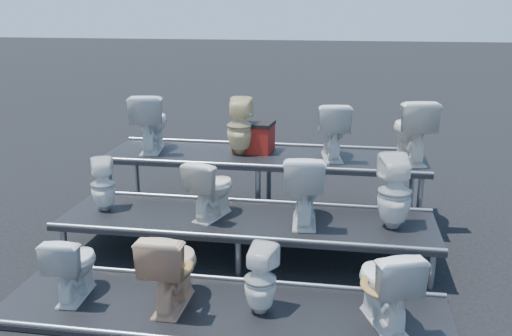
% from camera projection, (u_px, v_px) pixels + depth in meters
% --- Properties ---
extents(ground, '(80.00, 80.00, 0.00)m').
position_uv_depth(ground, '(247.00, 256.00, 6.55)').
color(ground, black).
rests_on(ground, ground).
extents(tier_front, '(4.20, 1.20, 0.06)m').
position_uv_depth(tier_front, '(222.00, 311.00, 5.31)').
color(tier_front, black).
rests_on(tier_front, ground).
extents(tier_mid, '(4.20, 1.20, 0.46)m').
position_uv_depth(tier_mid, '(246.00, 237.00, 6.49)').
color(tier_mid, black).
rests_on(tier_mid, ground).
extents(tier_back, '(4.20, 1.20, 0.86)m').
position_uv_depth(tier_back, '(264.00, 186.00, 7.66)').
color(tier_back, black).
rests_on(tier_back, ground).
extents(toilet_0, '(0.40, 0.66, 0.66)m').
position_uv_depth(toilet_0, '(73.00, 265.00, 5.44)').
color(toilet_0, silver).
rests_on(toilet_0, tier_front).
extents(toilet_1, '(0.45, 0.77, 0.77)m').
position_uv_depth(toilet_1, '(171.00, 267.00, 5.27)').
color(toilet_1, '#DEAE87').
rests_on(toilet_1, tier_front).
extents(toilet_2, '(0.35, 0.35, 0.65)m').
position_uv_depth(toilet_2, '(260.00, 280.00, 5.16)').
color(toilet_2, silver).
rests_on(toilet_2, tier_front).
extents(toilet_3, '(0.65, 0.84, 0.75)m').
position_uv_depth(toilet_3, '(385.00, 284.00, 4.97)').
color(toilet_3, silver).
rests_on(toilet_3, tier_front).
extents(toilet_4, '(0.37, 0.37, 0.62)m').
position_uv_depth(toilet_4, '(103.00, 185.00, 6.60)').
color(toilet_4, silver).
rests_on(toilet_4, tier_mid).
extents(toilet_5, '(0.56, 0.75, 0.68)m').
position_uv_depth(toilet_5, '(211.00, 188.00, 6.39)').
color(toilet_5, white).
rests_on(toilet_5, tier_mid).
extents(toilet_6, '(0.50, 0.81, 0.79)m').
position_uv_depth(toilet_6, '(304.00, 188.00, 6.21)').
color(toilet_6, silver).
rests_on(toilet_6, tier_mid).
extents(toilet_7, '(0.42, 0.42, 0.80)m').
position_uv_depth(toilet_7, '(395.00, 192.00, 6.06)').
color(toilet_7, silver).
rests_on(toilet_7, tier_mid).
extents(toilet_8, '(0.55, 0.83, 0.79)m').
position_uv_depth(toilet_8, '(151.00, 122.00, 7.68)').
color(toilet_8, silver).
rests_on(toilet_8, tier_back).
extents(toilet_9, '(0.35, 0.36, 0.75)m').
position_uv_depth(toilet_9, '(240.00, 126.00, 7.49)').
color(toilet_9, beige).
rests_on(toilet_9, tier_back).
extents(toilet_10, '(0.51, 0.77, 0.73)m').
position_uv_depth(toilet_10, '(332.00, 130.00, 7.30)').
color(toilet_10, silver).
rests_on(toilet_10, tier_back).
extents(toilet_11, '(0.59, 0.86, 0.81)m').
position_uv_depth(toilet_11, '(412.00, 130.00, 7.14)').
color(toilet_11, white).
rests_on(toilet_11, tier_back).
extents(red_crate, '(0.54, 0.45, 0.36)m').
position_uv_depth(red_crate, '(254.00, 138.00, 7.68)').
color(red_crate, '#9F2211').
rests_on(red_crate, tier_back).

